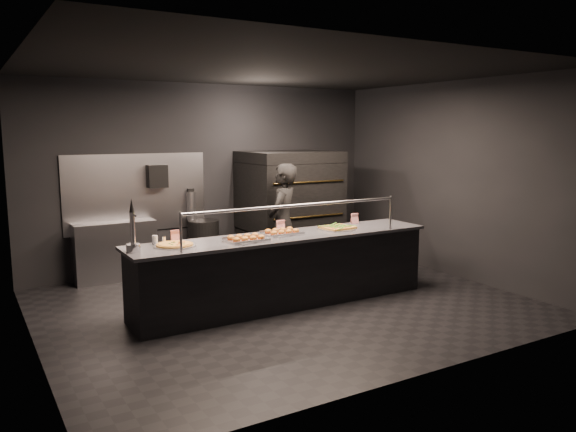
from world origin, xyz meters
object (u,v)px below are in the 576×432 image
object	(u,v)px
slider_tray_b	(282,232)
trash_bin	(204,246)
pizza_oven	(289,208)
prep_shelf	(116,251)
towel_dispenser	(157,176)
round_pizza	(175,245)
slider_tray_a	(246,239)
service_counter	(285,270)
beer_tap	(133,237)
square_pizza	(337,228)
fire_extinguisher	(191,205)
worker	(283,223)

from	to	relation	value
slider_tray_b	trash_bin	distance (m)	2.23
slider_tray_b	trash_bin	size ratio (longest dim) A/B	0.67
pizza_oven	prep_shelf	distance (m)	2.88
pizza_oven	towel_dispenser	size ratio (longest dim) A/B	5.46
towel_dispenser	round_pizza	distance (m)	2.47
prep_shelf	towel_dispenser	xyz separation A→B (m)	(0.70, 0.07, 1.10)
slider_tray_a	service_counter	bearing A→B (deg)	8.90
towel_dispenser	beer_tap	xyz separation A→B (m)	(-1.05, -2.41, -0.46)
square_pizza	prep_shelf	bearing A→B (deg)	137.00
pizza_oven	slider_tray_b	xyz separation A→B (m)	(-1.20, -1.83, -0.02)
prep_shelf	round_pizza	world-z (taller)	round_pizza
fire_extinguisher	slider_tray_b	distance (m)	2.36
towel_dispenser	beer_tap	bearing A→B (deg)	-113.58
fire_extinguisher	slider_tray_a	xyz separation A→B (m)	(-0.25, -2.49, -0.11)
fire_extinguisher	worker	size ratio (longest dim) A/B	0.28
beer_tap	slider_tray_a	size ratio (longest dim) A/B	1.04
prep_shelf	towel_dispenser	bearing A→B (deg)	5.71
slider_tray_b	square_pizza	size ratio (longest dim) A/B	1.08
beer_tap	service_counter	bearing A→B (deg)	0.44
prep_shelf	square_pizza	bearing A→B (deg)	-43.00
beer_tap	slider_tray_a	xyz separation A→B (m)	(1.35, -0.08, -0.14)
fire_extinguisher	slider_tray_b	size ratio (longest dim) A/B	0.92
towel_dispenser	beer_tap	size ratio (longest dim) A/B	0.58
service_counter	fire_extinguisher	size ratio (longest dim) A/B	8.12
pizza_oven	square_pizza	distance (m)	1.90
round_pizza	slider_tray_b	xyz separation A→B (m)	(1.45, 0.01, 0.01)
towel_dispenser	beer_tap	world-z (taller)	towel_dispenser
prep_shelf	trash_bin	distance (m)	1.38
slider_tray_a	pizza_oven	bearing A→B (deg)	47.93
round_pizza	slider_tray_a	world-z (taller)	slider_tray_a
service_counter	round_pizza	distance (m)	1.53
towel_dispenser	service_counter	bearing A→B (deg)	-69.37
fire_extinguisher	square_pizza	size ratio (longest dim) A/B	0.98
slider_tray_a	beer_tap	bearing A→B (deg)	176.65
beer_tap	square_pizza	world-z (taller)	beer_tap
prep_shelf	worker	size ratio (longest dim) A/B	0.68
service_counter	trash_bin	world-z (taller)	service_counter
trash_bin	service_counter	bearing A→B (deg)	-84.32
service_counter	slider_tray_a	world-z (taller)	service_counter
worker	beer_tap	bearing A→B (deg)	-18.43
fire_extinguisher	pizza_oven	bearing A→B (deg)	-17.89
service_counter	towel_dispenser	bearing A→B (deg)	110.63
towel_dispenser	fire_extinguisher	xyz separation A→B (m)	(0.55, 0.01, -0.49)
fire_extinguisher	slider_tray_a	size ratio (longest dim) A/B	0.88
beer_tap	round_pizza	distance (m)	0.53
beer_tap	worker	xyz separation A→B (m)	(2.49, 1.00, -0.20)
slider_tray_b	square_pizza	distance (m)	0.85
prep_shelf	square_pizza	distance (m)	3.39
square_pizza	towel_dispenser	bearing A→B (deg)	126.63
slider_tray_b	square_pizza	xyz separation A→B (m)	(0.85, -0.04, -0.01)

